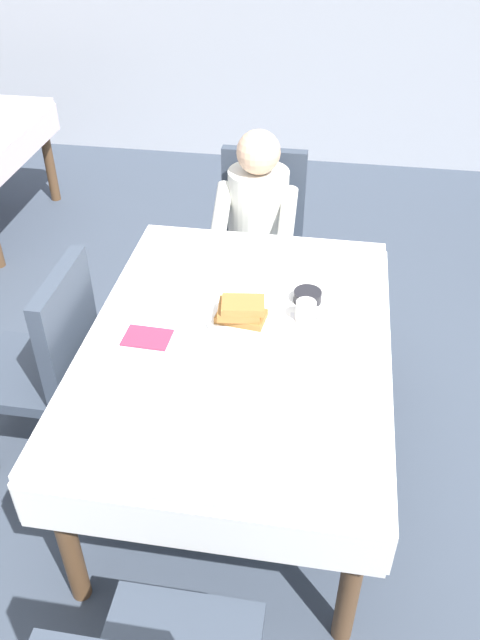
{
  "coord_description": "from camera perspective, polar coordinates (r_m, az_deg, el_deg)",
  "views": [
    {
      "loc": [
        0.3,
        -1.82,
        2.22
      ],
      "look_at": [
        0.0,
        0.02,
        0.79
      ],
      "focal_mm": 36.08,
      "sensor_mm": 36.0,
      "label": 1
    }
  ],
  "objects": [
    {
      "name": "diner_person",
      "position": [
        3.25,
        1.5,
        8.92
      ],
      "size": [
        0.4,
        0.43,
        1.12
      ],
      "rotation": [
        0.0,
        0.0,
        3.14
      ],
      "color": "silver",
      "rests_on": "ground"
    },
    {
      "name": "plate_breakfast",
      "position": [
        2.43,
        0.29,
        0.02
      ],
      "size": [
        0.28,
        0.28,
        0.02
      ],
      "primitive_type": "cylinder",
      "color": "white",
      "rests_on": "dining_table_main"
    },
    {
      "name": "syrup_pitcher",
      "position": [
        2.53,
        -3.89,
        2.51
      ],
      "size": [
        0.08,
        0.08,
        0.07
      ],
      "color": "silver",
      "rests_on": "dining_table_main"
    },
    {
      "name": "fork_left_of_plate",
      "position": [
        2.44,
        -4.19,
        0.06
      ],
      "size": [
        0.03,
        0.18,
        0.0
      ],
      "primitive_type": "cube",
      "rotation": [
        0.0,
        0.0,
        1.47
      ],
      "color": "silver",
      "rests_on": "dining_table_main"
    },
    {
      "name": "chair_diner",
      "position": [
        3.46,
        1.82,
        8.12
      ],
      "size": [
        0.44,
        0.45,
        0.93
      ],
      "rotation": [
        0.0,
        0.0,
        3.14
      ],
      "color": "#384251",
      "rests_on": "ground"
    },
    {
      "name": "chair_left_side",
      "position": [
        2.71,
        -16.5,
        -3.11
      ],
      "size": [
        0.45,
        0.44,
        0.93
      ],
      "rotation": [
        0.0,
        0.0,
        1.57
      ],
      "color": "#384251",
      "rests_on": "ground"
    },
    {
      "name": "ground_plane",
      "position": [
        2.89,
        -0.15,
        -12.83
      ],
      "size": [
        14.0,
        14.0,
        0.0
      ],
      "primitive_type": "plane",
      "color": "#3D4756"
    },
    {
      "name": "cup_coffee",
      "position": [
        2.42,
        5.9,
        0.77
      ],
      "size": [
        0.11,
        0.08,
        0.08
      ],
      "color": "white",
      "rests_on": "dining_table_main"
    },
    {
      "name": "dining_table_main",
      "position": [
        2.42,
        -0.17,
        -2.96
      ],
      "size": [
        1.12,
        1.52,
        0.74
      ],
      "color": "white",
      "rests_on": "ground"
    },
    {
      "name": "napkin_folded",
      "position": [
        2.37,
        -8.24,
        -1.55
      ],
      "size": [
        0.17,
        0.13,
        0.01
      ],
      "primitive_type": "cube",
      "rotation": [
        0.0,
        0.0,
        -0.04
      ],
      "color": "#8C2D4C",
      "rests_on": "dining_table_main"
    },
    {
      "name": "bowl_butter",
      "position": [
        2.54,
        6.01,
        2.09
      ],
      "size": [
        0.11,
        0.11,
        0.04
      ],
      "primitive_type": "cylinder",
      "color": "black",
      "rests_on": "dining_table_main"
    },
    {
      "name": "spoon_near_edge",
      "position": [
        2.2,
        -1.63,
        -4.88
      ],
      "size": [
        0.15,
        0.03,
        0.0
      ],
      "primitive_type": "cube",
      "rotation": [
        0.0,
        0.0,
        -0.09
      ],
      "color": "silver",
      "rests_on": "dining_table_main"
    },
    {
      "name": "breakfast_stack",
      "position": [
        2.39,
        0.13,
        0.86
      ],
      "size": [
        0.19,
        0.15,
        0.08
      ],
      "color": "#A36B33",
      "rests_on": "plate_breakfast"
    },
    {
      "name": "knife_right_of_plate",
      "position": [
        2.4,
        4.71,
        -0.81
      ],
      "size": [
        0.04,
        0.2,
        0.0
      ],
      "primitive_type": "cube",
      "rotation": [
        0.0,
        0.0,
        1.68
      ],
      "color": "silver",
      "rests_on": "dining_table_main"
    }
  ]
}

